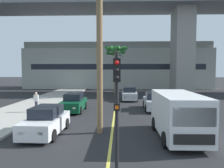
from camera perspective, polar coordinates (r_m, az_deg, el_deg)
The scene contains 12 objects.
lane_stripe_center at distance 22.88m, azimuth 0.86°, elevation -5.42°, with size 0.14×56.00×0.01m, color #DBCC4C.
bridge_overpass at distance 37.42m, azimuth 2.65°, elevation 19.57°, with size 88.10×8.00×17.34m.
pier_building_backdrop at distance 44.87m, azimuth 1.41°, elevation 4.56°, with size 35.31×8.04×8.75m.
car_queue_front at distance 13.25m, azimuth -16.41°, elevation -9.12°, with size 1.91×4.14×1.56m.
car_queue_second at distance 19.84m, azimuth -9.70°, elevation -4.78°, with size 1.86×4.11×1.56m.
car_queue_third at distance 26.71m, azimuth 4.43°, elevation -2.57°, with size 1.89×4.13×1.56m.
car_queue_fourth at distance 20.62m, azimuth 10.68°, elevation -4.47°, with size 1.94×4.15×1.56m.
delivery_van at distance 12.42m, azimuth 16.37°, elevation -7.30°, with size 2.18×5.26×2.36m.
traffic_light_median_near at distance 7.37m, azimuth 1.24°, elevation -3.39°, with size 0.24×0.37×4.20m.
palm_tree_near_median at distance 29.29m, azimuth 1.09°, elevation 7.74°, with size 3.04×3.07×6.73m.
palm_tree_mid_median at distance 35.90m, azimuth 0.87°, elevation 6.42°, with size 3.26×3.44×6.68m.
pedestrian_near_crosswalk at distance 19.52m, azimuth -18.70°, elevation -4.25°, with size 0.34×0.22×1.62m.
Camera 1 is at (0.43, 1.41, 3.62)m, focal length 36.00 mm.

